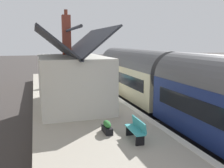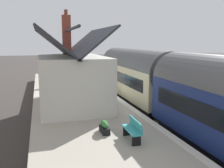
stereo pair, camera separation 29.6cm
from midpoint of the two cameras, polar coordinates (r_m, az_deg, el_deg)
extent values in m
plane|color=#383330|center=(18.79, 4.92, -5.43)|extent=(160.00, 160.00, 0.00)
cube|color=#A39B8C|center=(17.67, -7.30, -5.00)|extent=(32.00, 6.01, 0.87)
cube|color=beige|center=(18.20, 1.49, -3.07)|extent=(32.00, 0.36, 0.02)
cube|color=gray|center=(19.40, 9.41, -4.83)|extent=(52.00, 0.08, 0.14)
cube|color=gray|center=(18.84, 5.44, -5.18)|extent=(52.00, 0.08, 0.14)
cube|color=black|center=(20.45, 5.71, -3.20)|extent=(10.12, 2.29, 0.70)
cube|color=beige|center=(20.17, 5.78, 0.96)|extent=(11.00, 2.70, 2.30)
cylinder|color=#515154|center=(20.03, 5.83, 4.21)|extent=(11.00, 2.65, 2.65)
cube|color=black|center=(19.66, 2.10, 1.62)|extent=(9.35, 0.03, 0.80)
cylinder|color=black|center=(23.47, 2.69, -1.50)|extent=(0.70, 2.16, 0.70)
cylinder|color=black|center=(17.52, 9.76, -5.47)|extent=(0.70, 2.16, 0.70)
cube|color=black|center=(25.28, 1.09, 3.66)|extent=(0.04, 2.16, 0.90)
cylinder|color=#F2EDCC|center=(25.41, 1.07, 1.47)|extent=(0.06, 0.24, 0.24)
cube|color=red|center=(25.52, 1.04, 0.48)|extent=(0.16, 2.56, 0.24)
cube|color=black|center=(9.84, 23.50, -7.28)|extent=(9.01, 0.03, 0.80)
cylinder|color=black|center=(13.57, 18.84, -10.35)|extent=(0.70, 2.16, 0.70)
cube|color=silver|center=(15.79, -8.68, 0.64)|extent=(6.47, 3.94, 3.14)
cube|color=#2D3038|center=(15.76, -5.30, 9.36)|extent=(6.97, 2.23, 1.85)
cube|color=#2D3038|center=(15.50, -12.56, 9.17)|extent=(6.97, 2.23, 1.85)
cylinder|color=#2D3038|center=(15.62, -8.98, 12.24)|extent=(6.97, 0.16, 0.16)
cube|color=brown|center=(17.77, -9.88, 10.99)|extent=(0.56, 0.56, 2.67)
cylinder|color=brown|center=(17.87, -10.02, 15.84)|extent=(0.24, 0.24, 0.36)
cube|color=slate|center=(15.72, -1.14, -1.21)|extent=(0.90, 0.06, 2.10)
cube|color=slate|center=(14.28, 0.32, 0.35)|extent=(0.80, 0.05, 1.10)
cube|color=slate|center=(16.95, -2.39, 1.80)|extent=(0.80, 0.05, 1.10)
cube|color=teal|center=(10.38, 5.33, -10.41)|extent=(1.41, 0.43, 0.06)
cube|color=teal|center=(10.36, 6.29, -9.11)|extent=(1.40, 0.13, 0.40)
cube|color=black|center=(9.97, 6.46, -12.70)|extent=(0.07, 0.36, 0.44)
cube|color=black|center=(10.95, 4.27, -10.59)|extent=(0.07, 0.36, 0.44)
cube|color=teal|center=(23.90, -7.79, 0.97)|extent=(1.42, 0.47, 0.06)
cube|color=teal|center=(23.89, -7.37, 1.53)|extent=(1.40, 0.17, 0.40)
cube|color=black|center=(23.39, -7.64, 0.21)|extent=(0.08, 0.36, 0.44)
cube|color=black|center=(24.49, -7.91, 0.63)|extent=(0.08, 0.36, 0.44)
cube|color=teal|center=(22.11, -6.68, 0.30)|extent=(1.40, 0.41, 0.06)
cube|color=teal|center=(22.10, -6.23, 0.91)|extent=(1.40, 0.12, 0.40)
cube|color=black|center=(21.60, -6.43, -0.54)|extent=(0.06, 0.36, 0.44)
cube|color=black|center=(22.69, -6.90, -0.06)|extent=(0.06, 0.36, 0.44)
cube|color=black|center=(11.27, -0.97, -10.38)|extent=(0.84, 0.32, 0.29)
ellipsoid|color=#2D7233|center=(11.18, -0.97, -9.14)|extent=(0.75, 0.29, 0.29)
cone|color=#9E5138|center=(22.03, -8.44, -0.43)|extent=(0.42, 0.42, 0.41)
cylinder|color=#9E5138|center=(22.06, -8.42, -0.87)|extent=(0.23, 0.23, 0.06)
ellipsoid|color=#2D7233|center=(21.97, -8.46, 0.49)|extent=(0.43, 0.43, 0.43)
cylinder|color=black|center=(22.61, -14.27, -0.46)|extent=(0.49, 0.49, 0.33)
ellipsoid|color=#4C8C2D|center=(22.55, -14.31, 0.55)|extent=(0.69, 0.69, 0.73)
cone|color=#CA5C56|center=(22.51, -14.33, 1.15)|extent=(0.12, 0.12, 0.27)
cylinder|color=black|center=(26.25, -6.09, 1.99)|extent=(0.06, 0.06, 1.10)
cylinder|color=black|center=(26.84, -6.32, 2.15)|extent=(0.06, 0.06, 1.10)
cube|color=maroon|center=(26.46, -6.23, 3.73)|extent=(0.90, 0.06, 0.44)
cube|color=black|center=(26.46, -6.23, 3.73)|extent=(0.96, 0.03, 0.50)
camera|label=1|loc=(0.15, -89.53, 0.08)|focal=39.95mm
camera|label=2|loc=(0.15, 90.47, -0.08)|focal=39.95mm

